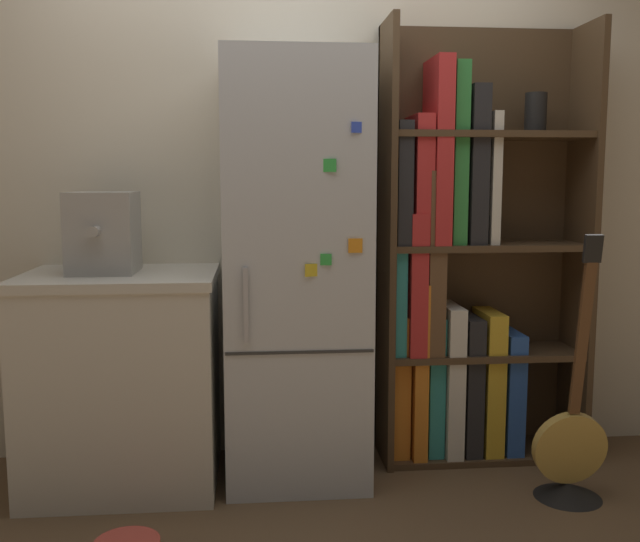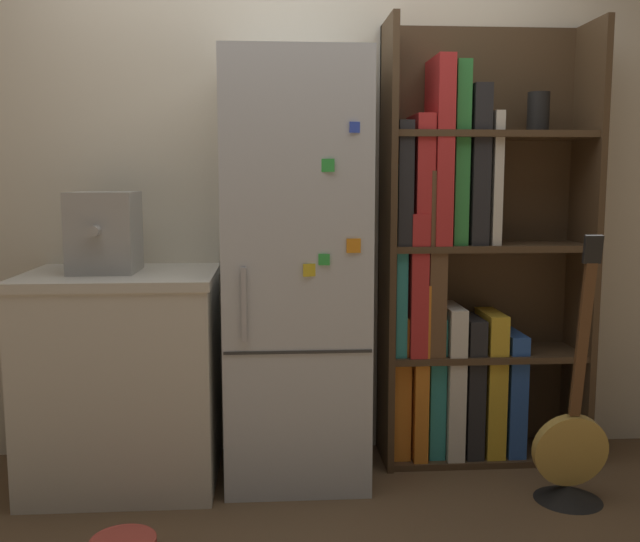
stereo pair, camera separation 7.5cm
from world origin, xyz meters
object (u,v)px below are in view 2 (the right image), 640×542
bookshelf (458,274)px  espresso_machine (105,232)px  refrigerator (295,271)px  guitar (570,462)px

bookshelf → espresso_machine: bookshelf is taller
bookshelf → refrigerator: bearing=-169.1°
espresso_machine → refrigerator: bearing=0.4°
refrigerator → espresso_machine: 0.84m
refrigerator → guitar: size_ratio=1.66×
bookshelf → guitar: (0.35, -0.52, -0.72)m
bookshelf → espresso_machine: (-1.60, -0.15, 0.22)m
espresso_machine → guitar: size_ratio=0.31×
refrigerator → bookshelf: (0.77, 0.15, -0.04)m
refrigerator → espresso_machine: refrigerator is taller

